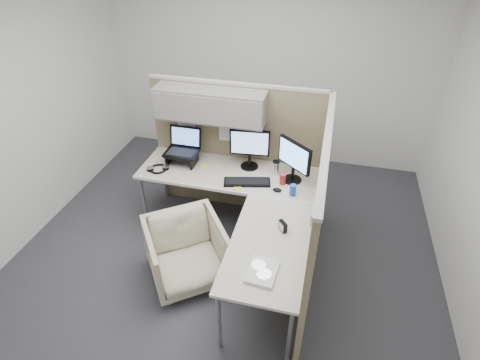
% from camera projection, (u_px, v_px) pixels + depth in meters
% --- Properties ---
extents(ground, '(4.50, 4.50, 0.00)m').
position_uv_depth(ground, '(226.00, 254.00, 4.13)').
color(ground, '#353439').
rests_on(ground, ground).
extents(partition_back, '(2.00, 0.36, 1.63)m').
position_uv_depth(partition_back, '(225.00, 129.00, 4.20)').
color(partition_back, '#847656').
rests_on(partition_back, ground).
extents(partition_right, '(0.07, 2.03, 1.63)m').
position_uv_depth(partition_right, '(316.00, 214.00, 3.43)').
color(partition_right, '#847656').
rests_on(partition_right, ground).
extents(desk, '(2.00, 1.98, 0.73)m').
position_uv_depth(desk, '(239.00, 200.00, 3.81)').
color(desk, beige).
rests_on(desk, ground).
extents(office_chair, '(0.97, 0.96, 0.73)m').
position_uv_depth(office_chair, '(186.00, 250.00, 3.68)').
color(office_chair, beige).
rests_on(office_chair, ground).
extents(monitor_left, '(0.44, 0.20, 0.47)m').
position_uv_depth(monitor_left, '(250.00, 146.00, 4.09)').
color(monitor_left, black).
rests_on(monitor_left, desk).
extents(monitor_right, '(0.36, 0.31, 0.47)m').
position_uv_depth(monitor_right, '(294.00, 159.00, 3.87)').
color(monitor_right, black).
rests_on(monitor_right, desk).
extents(laptop_station, '(0.37, 0.32, 0.39)m').
position_uv_depth(laptop_station, '(183.00, 151.00, 4.25)').
color(laptop_station, black).
rests_on(laptop_station, desk).
extents(keyboard, '(0.52, 0.27, 0.02)m').
position_uv_depth(keyboard, '(247.00, 182.00, 3.98)').
color(keyboard, black).
rests_on(keyboard, desk).
extents(mouse, '(0.09, 0.06, 0.03)m').
position_uv_depth(mouse, '(277.00, 190.00, 3.86)').
color(mouse, black).
rests_on(mouse, desk).
extents(travel_mug, '(0.08, 0.08, 0.17)m').
position_uv_depth(travel_mug, '(276.00, 168.00, 4.08)').
color(travel_mug, silver).
rests_on(travel_mug, desk).
extents(soda_can_green, '(0.07, 0.07, 0.12)m').
position_uv_depth(soda_can_green, '(293.00, 190.00, 3.78)').
color(soda_can_green, '#1E3FA5').
rests_on(soda_can_green, desk).
extents(soda_can_silver, '(0.07, 0.07, 0.12)m').
position_uv_depth(soda_can_silver, '(283.00, 179.00, 3.94)').
color(soda_can_silver, '#B21E1E').
rests_on(soda_can_silver, desk).
extents(sticky_note_b, '(0.08, 0.08, 0.01)m').
position_uv_depth(sticky_note_b, '(237.00, 188.00, 3.90)').
color(sticky_note_b, yellow).
rests_on(sticky_note_b, desk).
extents(sticky_note_c, '(0.09, 0.09, 0.01)m').
position_uv_depth(sticky_note_c, '(204.00, 165.00, 4.27)').
color(sticky_note_c, yellow).
rests_on(sticky_note_c, desk).
extents(sticky_note_d, '(0.08, 0.08, 0.01)m').
position_uv_depth(sticky_note_d, '(230.00, 176.00, 4.09)').
color(sticky_note_d, yellow).
rests_on(sticky_note_d, desk).
extents(headphones, '(0.26, 0.26, 0.04)m').
position_uv_depth(headphones, '(158.00, 169.00, 4.19)').
color(headphones, black).
rests_on(headphones, desk).
extents(paper_stack, '(0.25, 0.30, 0.03)m').
position_uv_depth(paper_stack, '(262.00, 272.00, 2.97)').
color(paper_stack, white).
rests_on(paper_stack, desk).
extents(desk_clock, '(0.09, 0.10, 0.10)m').
position_uv_depth(desk_clock, '(283.00, 226.00, 3.36)').
color(desk_clock, black).
rests_on(desk_clock, desk).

